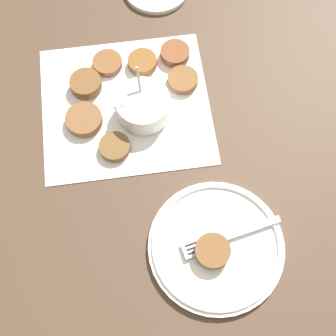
{
  "coord_description": "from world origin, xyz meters",
  "views": [
    {
      "loc": [
        0.04,
        0.49,
        0.8
      ],
      "look_at": [
        -0.03,
        0.18,
        0.02
      ],
      "focal_mm": 50.0,
      "sensor_mm": 36.0,
      "label": 1
    }
  ],
  "objects": [
    {
      "name": "fritter_1",
      "position": [
        0.08,
        -0.03,
        0.01
      ],
      "size": [
        0.06,
        0.06,
        0.02
      ],
      "color": "brown",
      "rests_on": "napkin"
    },
    {
      "name": "fritter_6",
      "position": [
        -0.04,
        -0.06,
        0.01
      ],
      "size": [
        0.06,
        0.06,
        0.02
      ],
      "color": "brown",
      "rests_on": "napkin"
    },
    {
      "name": "fork",
      "position": [
        -0.09,
        0.33,
        0.02
      ],
      "size": [
        0.18,
        0.04,
        0.0
      ],
      "color": "silver",
      "rests_on": "serving_plate"
    },
    {
      "name": "fritter_on_plate",
      "position": [
        -0.07,
        0.35,
        0.03
      ],
      "size": [
        0.06,
        0.06,
        0.02
      ],
      "color": "brown",
      "rests_on": "serving_plate"
    },
    {
      "name": "fritter_4",
      "position": [
        0.1,
        0.04,
        0.01
      ],
      "size": [
        0.07,
        0.07,
        0.02
      ],
      "color": "brown",
      "rests_on": "napkin"
    },
    {
      "name": "ground_plane",
      "position": [
        0.0,
        0.0,
        0.0
      ],
      "size": [
        4.0,
        4.0,
        0.0
      ],
      "primitive_type": "plane",
      "color": "#4C3828"
    },
    {
      "name": "napkin",
      "position": [
        0.01,
        0.03,
        0.0
      ],
      "size": [
        0.35,
        0.33,
        0.0
      ],
      "color": "white",
      "rests_on": "ground_plane"
    },
    {
      "name": "fritter_5",
      "position": [
        -0.11,
        -0.06,
        0.01
      ],
      "size": [
        0.06,
        0.06,
        0.02
      ],
      "color": "brown",
      "rests_on": "napkin"
    },
    {
      "name": "fritter_2",
      "position": [
        0.03,
        -0.07,
        0.01
      ],
      "size": [
        0.06,
        0.06,
        0.01
      ],
      "color": "brown",
      "rests_on": "napkin"
    },
    {
      "name": "fritter_0",
      "position": [
        0.05,
        0.11,
        0.01
      ],
      "size": [
        0.06,
        0.06,
        0.01
      ],
      "color": "brown",
      "rests_on": "napkin"
    },
    {
      "name": "serving_plate",
      "position": [
        -0.08,
        0.34,
        0.01
      ],
      "size": [
        0.24,
        0.24,
        0.02
      ],
      "color": "white",
      "rests_on": "ground_plane"
    },
    {
      "name": "sauce_bowl",
      "position": [
        -0.02,
        0.05,
        0.03
      ],
      "size": [
        0.11,
        0.1,
        0.09
      ],
      "color": "white",
      "rests_on": "napkin"
    },
    {
      "name": "fritter_3",
      "position": [
        -0.11,
        0.0,
        0.01
      ],
      "size": [
        0.06,
        0.06,
        0.01
      ],
      "color": "brown",
      "rests_on": "napkin"
    }
  ]
}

